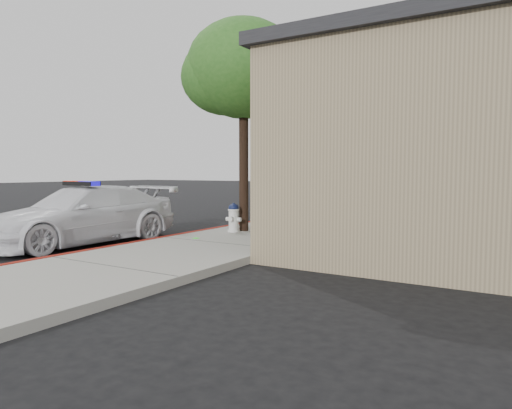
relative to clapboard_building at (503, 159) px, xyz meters
The scene contains 9 objects.
ground 11.42m from the clapboard_building, 126.62° to the right, with size 120.00×120.00×0.00m, color black.
sidewalk 8.13m from the clapboard_building, 130.31° to the right, with size 3.20×60.00×0.15m, color gray.
red_curb 9.18m from the clapboard_building, 137.85° to the right, with size 0.14×60.00×0.16m, color maroon.
clapboard_building is the anchor object (origin of this frame).
police_car 13.06m from the clapboard_building, 129.27° to the right, with size 2.34×4.91×1.50m.
fire_hydrant 9.42m from the clapboard_building, 127.98° to the right, with size 0.43×0.38×0.76m.
street_tree_near 9.20m from the clapboard_building, 128.96° to the right, with size 3.27×3.02×5.53m.
street_tree_mid 6.69m from the clapboard_building, 159.84° to the right, with size 2.77×2.89×5.29m.
street_tree_far 8.19m from the clapboard_building, 137.39° to the left, with size 2.77×2.60×4.92m.
Camera 1 is at (7.80, -8.26, 1.74)m, focal length 32.60 mm.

